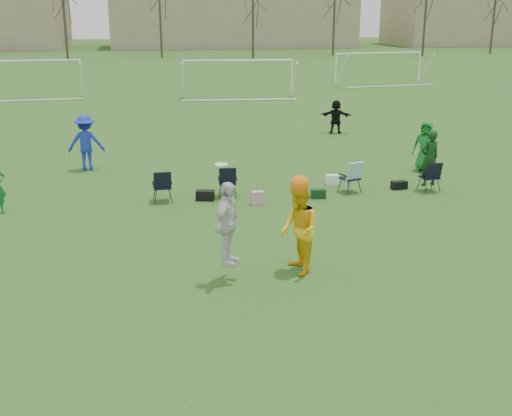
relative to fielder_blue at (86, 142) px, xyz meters
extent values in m
plane|color=#24551A|center=(4.28, -12.44, -1.00)|extent=(260.00, 260.00, 0.00)
imported|color=#192EBC|center=(0.00, 0.00, 0.00)|extent=(1.31, 0.78, 2.00)
imported|color=#136F20|center=(11.99, -2.19, -0.10)|extent=(1.05, 0.98, 1.80)
imported|color=black|center=(10.94, 5.52, -0.22)|extent=(1.52, 0.93, 1.57)
imported|color=silver|center=(3.77, -10.88, 0.29)|extent=(0.88, 1.13, 1.79)
imported|color=yellow|center=(5.36, -10.65, -0.02)|extent=(0.84, 1.03, 1.97)
sphere|color=orange|center=(5.36, -10.65, 1.00)|extent=(0.39, 0.39, 0.39)
cylinder|color=white|center=(3.68, -10.81, 1.53)|extent=(0.27, 0.27, 0.03)
imported|color=#0F3713|center=(11.01, -4.71, 0.05)|extent=(0.73, 0.56, 1.80)
cube|color=black|center=(3.85, -4.68, -0.85)|extent=(0.60, 0.41, 0.30)
cube|color=pink|center=(5.34, -5.40, -0.80)|extent=(0.36, 0.23, 0.40)
cube|color=#0E3514|center=(7.31, -5.02, -0.86)|extent=(0.48, 0.33, 0.28)
cube|color=white|center=(8.18, -3.53, -0.84)|extent=(0.45, 0.34, 0.32)
cylinder|color=white|center=(8.54, -4.24, -0.85)|extent=(0.26, 0.26, 0.30)
cube|color=black|center=(10.16, -4.44, -0.87)|extent=(0.53, 0.32, 0.26)
cube|color=black|center=(2.57, -4.58, -0.52)|extent=(0.63, 0.63, 0.96)
cube|color=black|center=(4.58, -4.37, -0.52)|extent=(0.65, 0.65, 0.96)
cube|color=black|center=(8.47, -4.50, -0.52)|extent=(0.77, 0.77, 0.96)
cube|color=black|center=(11.01, -4.81, -0.52)|extent=(0.65, 0.65, 0.96)
cylinder|color=white|center=(-2.08, 21.88, 0.20)|extent=(0.12, 0.12, 2.40)
cylinder|color=white|center=(-5.72, 21.56, 1.40)|extent=(7.28, 0.76, 0.12)
cylinder|color=white|center=(4.64, 19.82, 0.20)|extent=(0.12, 0.12, 2.40)
cylinder|color=white|center=(11.92, 19.31, 0.20)|extent=(0.12, 0.12, 2.40)
cylinder|color=white|center=(8.28, 19.56, 1.40)|extent=(7.29, 0.63, 0.12)
cylinder|color=white|center=(16.67, 25.05, 0.20)|extent=(0.12, 0.12, 2.40)
cylinder|color=white|center=(23.90, 26.07, 0.20)|extent=(0.12, 0.12, 2.40)
cylinder|color=white|center=(20.28, 25.56, 1.40)|extent=(7.25, 1.13, 0.12)
cylinder|color=#382B21|center=(-6.72, 56.06, 4.10)|extent=(0.28, 0.28, 10.20)
cylinder|color=#382B21|center=(4.28, 59.06, 4.70)|extent=(0.28, 0.28, 11.40)
cylinder|color=#382B21|center=(15.28, 56.06, 3.50)|extent=(0.28, 0.28, 9.00)
cylinder|color=#382B21|center=(26.28, 59.06, 4.10)|extent=(0.28, 0.28, 10.20)
cylinder|color=#382B21|center=(37.28, 56.06, 4.70)|extent=(0.28, 0.28, 11.40)
cylinder|color=#382B21|center=(48.28, 59.06, 3.50)|extent=(0.28, 0.28, 9.00)
cube|color=tan|center=(16.28, 83.56, 4.50)|extent=(38.00, 16.00, 11.00)
cube|color=tan|center=(59.28, 83.56, 5.50)|extent=(30.00, 16.00, 13.00)
camera|label=1|loc=(2.26, -23.42, 4.50)|focal=45.00mm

